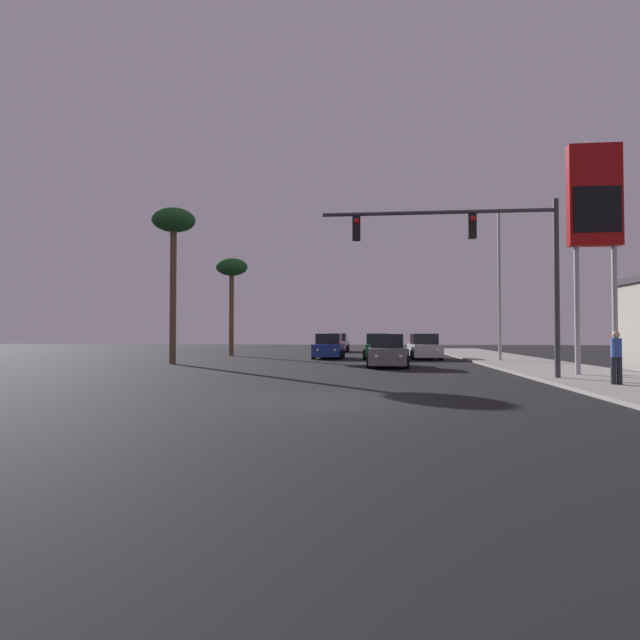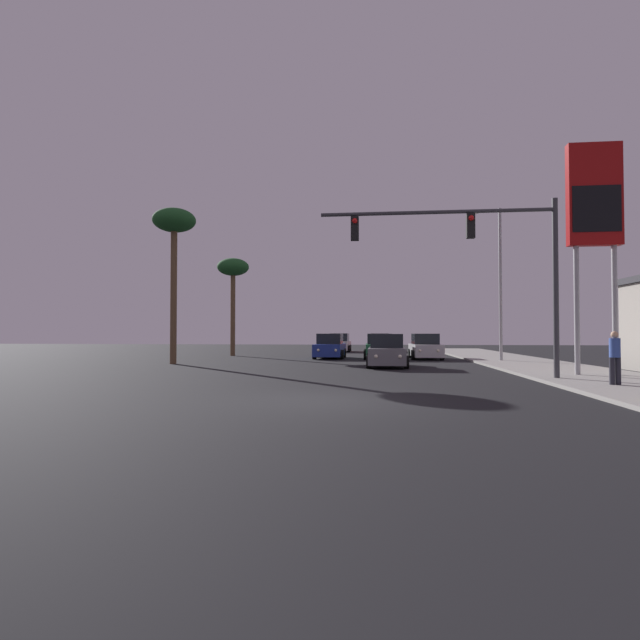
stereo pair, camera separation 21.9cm
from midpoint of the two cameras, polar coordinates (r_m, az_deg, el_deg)
ground_plane at (r=12.99m, az=0.80°, el=-9.16°), size 120.00×120.00×0.00m
sidewalk_right at (r=24.39m, az=25.91°, el=-5.27°), size 5.00×60.00×0.12m
car_blue at (r=33.89m, az=0.84°, el=-3.12°), size 2.04×4.34×1.68m
car_green at (r=33.43m, az=6.51°, el=-3.13°), size 2.04×4.32×1.68m
car_white at (r=45.80m, az=1.89°, el=-2.69°), size 2.04×4.34×1.68m
car_silver at (r=33.80m, az=11.65°, el=-3.09°), size 2.04×4.34×1.68m
car_red at (r=46.32m, az=6.49°, el=-2.67°), size 2.04×4.32×1.68m
car_grey at (r=25.71m, az=7.38°, el=-3.63°), size 2.04×4.33×1.68m
traffic_light_mast at (r=19.45m, az=17.96°, el=7.64°), size 8.62×0.36×6.50m
street_lamp at (r=31.43m, az=19.39°, el=4.79°), size 1.74×0.24×9.00m
gas_station_sign at (r=22.59m, az=28.63°, el=11.18°), size 2.00×0.42×9.00m
pedestrian_on_sidewalk at (r=18.17m, az=30.46°, el=-3.49°), size 0.34×0.32×1.67m
palm_tree_near at (r=29.58m, az=-16.61°, el=9.98°), size 2.40×2.40×8.73m
palm_tree_mid at (r=38.57m, az=-10.23°, el=5.48°), size 2.40×2.40×7.39m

